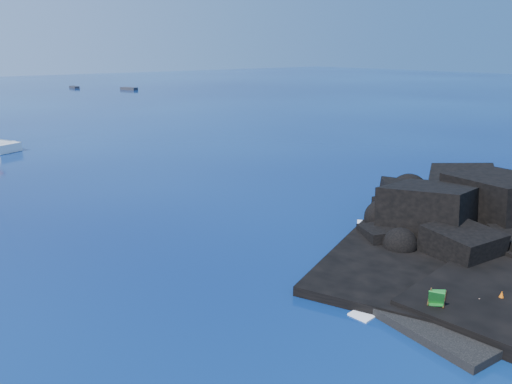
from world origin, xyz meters
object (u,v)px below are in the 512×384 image
distant_boat_a (74,88)px  distant_boat_b (129,90)px  sunbather (474,305)px  marker_cone (501,297)px  deck_chair (438,293)px

distant_boat_a → distant_boat_b: size_ratio=0.87×
distant_boat_a → sunbather: bearing=-103.0°
sunbather → marker_cone: bearing=-23.1°
deck_chair → sunbather: size_ratio=0.89×
deck_chair → marker_cone: 2.67m
marker_cone → distant_boat_a: 131.01m
marker_cone → deck_chair: bearing=143.9°
marker_cone → distant_boat_b: (37.40, 113.46, -0.63)m
marker_cone → distant_boat_a: size_ratio=0.13×
marker_cone → sunbather: bearing=158.8°
distant_boat_a → deck_chair: bearing=-103.5°
sunbather → distant_boat_a: size_ratio=0.42×
distant_boat_a → distant_boat_b: bearing=-58.2°
deck_chair → distant_boat_b: 118.68m
distant_boat_b → distant_boat_a: bearing=103.1°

